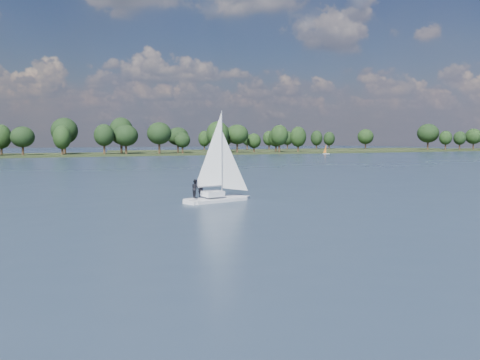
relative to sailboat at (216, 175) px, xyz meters
name	(u,v)px	position (x,y,z in m)	size (l,w,h in m)	color
ground	(81,171)	(-0.76, 62.06, -2.74)	(700.00, 700.00, 0.00)	#233342
far_shore	(20,156)	(-0.76, 174.06, -2.74)	(660.00, 40.00, 1.50)	black
far_shore_back	(293,150)	(159.24, 222.06, -2.74)	(220.00, 30.00, 1.40)	black
sailboat	(216,175)	(0.00, 0.00, 0.00)	(7.75, 3.75, 9.83)	silver
dinghy_orange	(326,151)	(124.93, 144.61, -1.61)	(3.01, 1.19, 4.81)	white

